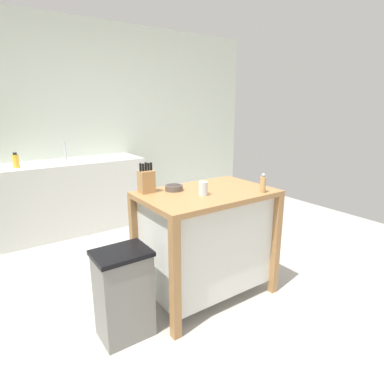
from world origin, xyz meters
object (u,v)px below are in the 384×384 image
at_px(pepper_grinder, 263,184).
at_px(bottle_dish_soap, 16,161).
at_px(kitchen_island, 206,238).
at_px(knife_block, 146,181).
at_px(bowl_ceramic_small, 174,188).
at_px(sink_faucet, 65,151).
at_px(trash_bin, 124,294).
at_px(drinking_cup, 203,188).

bearing_deg(pepper_grinder, bottle_dish_soap, 121.58).
distance_m(kitchen_island, pepper_grinder, 0.63).
relative_size(knife_block, bowl_ceramic_small, 1.69).
height_order(kitchen_island, sink_faucet, sink_faucet).
height_order(kitchen_island, bowl_ceramic_small, bowl_ceramic_small).
bearing_deg(trash_bin, bowl_ceramic_small, 24.14).
relative_size(pepper_grinder, bottle_dish_soap, 0.90).
bearing_deg(sink_faucet, bottle_dish_soap, -158.14).
height_order(knife_block, pepper_grinder, knife_block).
bearing_deg(knife_block, bowl_ceramic_small, -18.27).
xyz_separation_m(bowl_ceramic_small, trash_bin, (-0.56, -0.25, -0.60)).
bearing_deg(bowl_ceramic_small, pepper_grinder, -39.91).
bearing_deg(bottle_dish_soap, knife_block, -69.16).
bearing_deg(kitchen_island, pepper_grinder, -39.28).
distance_m(bowl_ceramic_small, bottle_dish_soap, 2.05).
relative_size(bowl_ceramic_small, bottle_dish_soap, 0.83).
bearing_deg(trash_bin, bottle_dish_soap, 98.61).
bearing_deg(pepper_grinder, sink_faucet, 108.24).
distance_m(kitchen_island, bottle_dish_soap, 2.33).
xyz_separation_m(drinking_cup, trash_bin, (-0.67, -0.01, -0.63)).
height_order(knife_block, bottle_dish_soap, knife_block).
height_order(pepper_grinder, trash_bin, pepper_grinder).
height_order(bowl_ceramic_small, trash_bin, bowl_ceramic_small).
bearing_deg(bottle_dish_soap, trash_bin, -81.39).
bearing_deg(bowl_ceramic_small, kitchen_island, -40.97).
distance_m(knife_block, sink_faucet, 2.02).
relative_size(bowl_ceramic_small, pepper_grinder, 0.92).
bearing_deg(sink_faucet, bowl_ceramic_small, -81.67).
height_order(bowl_ceramic_small, drinking_cup, drinking_cup).
bearing_deg(trash_bin, drinking_cup, 1.11).
height_order(drinking_cup, sink_faucet, sink_faucet).
height_order(pepper_grinder, bottle_dish_soap, bottle_dish_soap).
bearing_deg(kitchen_island, bottle_dish_soap, 118.06).
relative_size(drinking_cup, pepper_grinder, 0.68).
distance_m(pepper_grinder, trash_bin, 1.28).
distance_m(trash_bin, bottle_dish_soap, 2.22).
bearing_deg(sink_faucet, trash_bin, -96.31).
relative_size(bowl_ceramic_small, drinking_cup, 1.35).
distance_m(kitchen_island, sink_faucet, 2.36).
distance_m(bowl_ceramic_small, trash_bin, 0.86).
distance_m(knife_block, drinking_cup, 0.44).
distance_m(knife_block, pepper_grinder, 0.89).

